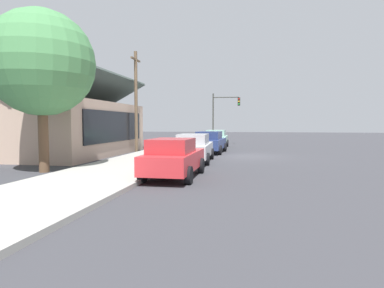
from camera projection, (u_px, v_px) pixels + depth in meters
The scene contains 11 objects.
ground_plane at pixel (246, 156), 21.97m from camera, with size 120.00×120.00×0.00m, color #38383D.
sidewalk_curb at pixel (164, 154), 22.98m from camera, with size 60.00×4.20×0.16m, color #A3A099.
car_cherry at pixel (174, 158), 13.25m from camera, with size 4.42×1.97×1.59m.
car_silver at pixel (194, 148), 18.68m from camera, with size 4.90×2.11×1.59m.
car_navy at pixel (210, 142), 24.36m from camera, with size 4.65×2.18×1.59m.
car_seafoam at pixel (216, 139), 29.41m from camera, with size 4.84×2.09×1.59m.
storefront_building at pixel (70, 127), 22.87m from camera, with size 11.71×7.08×5.50m.
shade_tree at pixel (41, 63), 14.60m from camera, with size 4.64×4.64×7.15m.
traffic_light_main at pixel (224, 110), 33.71m from camera, with size 0.37×2.79×5.20m.
utility_pole_wooden at pixel (136, 100), 24.85m from camera, with size 1.80×0.24×7.50m.
fire_hydrant_red at pixel (178, 150), 21.04m from camera, with size 0.22×0.22×0.71m.
Camera 1 is at (-22.16, -0.45, 2.19)m, focal length 31.15 mm.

